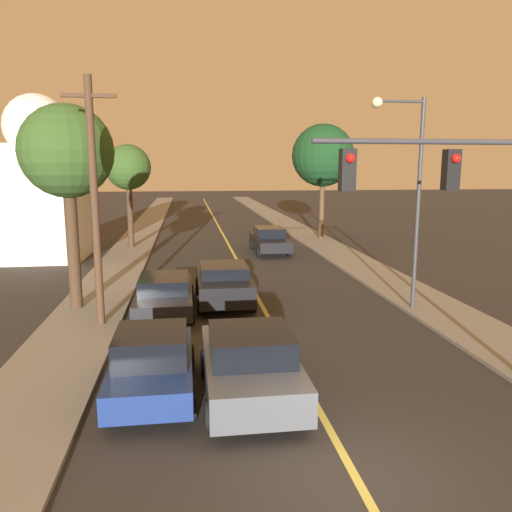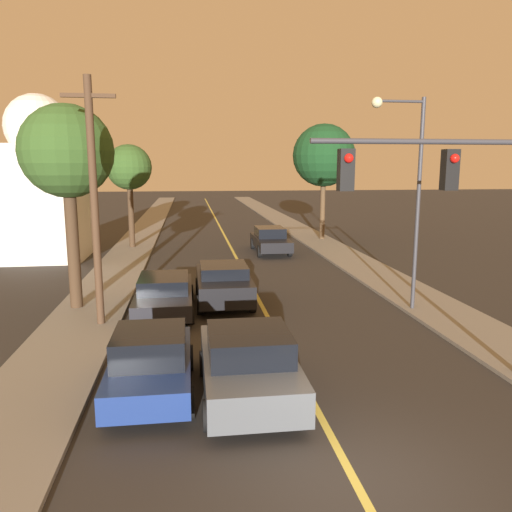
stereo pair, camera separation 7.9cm
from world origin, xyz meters
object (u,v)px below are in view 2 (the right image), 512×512
object	(u,v)px
car_near_lane_front	(248,364)
tree_right_near	(324,156)
tree_left_far	(67,154)
car_outer_lane_second	(164,293)
utility_pole_left	(94,199)
car_far_oncoming	(270,240)
traffic_signal_mast	(461,203)
tree_left_near	(129,168)
streetlamp_right	(408,176)
domed_building_left	(42,183)
car_outer_lane_front	(151,362)
car_near_lane_second	(224,282)

from	to	relation	value
car_near_lane_front	tree_right_near	size ratio (longest dim) A/B	0.54
tree_left_far	car_outer_lane_second	bearing A→B (deg)	-13.47
car_outer_lane_second	utility_pole_left	xyz separation A→B (m)	(-1.97, -1.34, 3.41)
car_outer_lane_second	car_far_oncoming	world-z (taller)	car_far_oncoming
traffic_signal_mast	tree_right_near	distance (m)	23.35
car_near_lane_front	tree_left_near	size ratio (longest dim) A/B	0.67
streetlamp_right	tree_left_near	distance (m)	18.98
car_near_lane_front	domed_building_left	world-z (taller)	domed_building_left
traffic_signal_mast	domed_building_left	size ratio (longest dim) A/B	0.65
car_outer_lane_front	car_outer_lane_second	xyz separation A→B (m)	(0.00, 6.50, -0.07)
car_outer_lane_front	domed_building_left	world-z (taller)	domed_building_left
domed_building_left	car_near_lane_second	bearing A→B (deg)	-48.97
car_near_lane_front	utility_pole_left	distance (m)	7.71
car_near_lane_front	car_outer_lane_front	xyz separation A→B (m)	(-2.15, 0.45, -0.04)
car_near_lane_front	tree_left_near	xyz separation A→B (m)	(-4.81, 21.43, 4.19)
car_outer_lane_front	tree_left_near	size ratio (longest dim) A/B	0.63
car_outer_lane_front	tree_right_near	distance (m)	25.47
car_outer_lane_second	tree_left_near	bearing A→B (deg)	100.42
traffic_signal_mast	tree_left_near	xyz separation A→B (m)	(-9.68, 21.24, 0.72)
tree_left_far	tree_right_near	world-z (taller)	tree_right_near
utility_pole_left	car_far_oncoming	bearing A→B (deg)	59.90
tree_left_near	tree_right_near	xyz separation A→B (m)	(12.77, 1.85, 0.83)
car_outer_lane_second	car_outer_lane_front	bearing A→B (deg)	-90.00
utility_pole_left	car_outer_lane_front	bearing A→B (deg)	-69.12
car_outer_lane_second	streetlamp_right	size ratio (longest dim) A/B	0.66
streetlamp_right	domed_building_left	xyz separation A→B (m)	(-15.33, 12.47, -0.56)
tree_left_far	traffic_signal_mast	bearing A→B (deg)	-36.46
car_near_lane_front	domed_building_left	distance (m)	20.87
car_near_lane_second	streetlamp_right	bearing A→B (deg)	-17.54
car_near_lane_second	traffic_signal_mast	size ratio (longest dim) A/B	0.78
utility_pole_left	tree_left_far	xyz separation A→B (m)	(-1.19, 2.10, 1.42)
utility_pole_left	domed_building_left	size ratio (longest dim) A/B	0.86
car_near_lane_front	traffic_signal_mast	bearing A→B (deg)	2.25
car_outer_lane_second	car_far_oncoming	bearing A→B (deg)	64.38
utility_pole_left	tree_right_near	world-z (taller)	tree_right_near
car_far_oncoming	car_outer_lane_second	bearing A→B (deg)	64.38
car_outer_lane_second	tree_right_near	world-z (taller)	tree_right_near
traffic_signal_mast	tree_left_near	world-z (taller)	tree_left_near
car_far_oncoming	domed_building_left	world-z (taller)	domed_building_left
car_near_lane_second	tree_right_near	bearing A→B (deg)	62.63
streetlamp_right	tree_left_near	xyz separation A→B (m)	(-10.99, 15.46, 0.23)
streetlamp_right	utility_pole_left	distance (m)	10.33
utility_pole_left	tree_left_far	size ratio (longest dim) A/B	1.08
car_outer_lane_front	car_far_oncoming	world-z (taller)	car_outer_lane_front
car_near_lane_second	car_far_oncoming	distance (m)	11.52
traffic_signal_mast	tree_left_far	size ratio (longest dim) A/B	0.81
car_outer_lane_front	tree_left_near	xyz separation A→B (m)	(-2.66, 20.98, 4.23)
car_outer_lane_front	tree_left_far	distance (m)	9.24
traffic_signal_mast	tree_left_near	distance (m)	23.35
tree_left_near	tree_left_far	size ratio (longest dim) A/B	0.89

